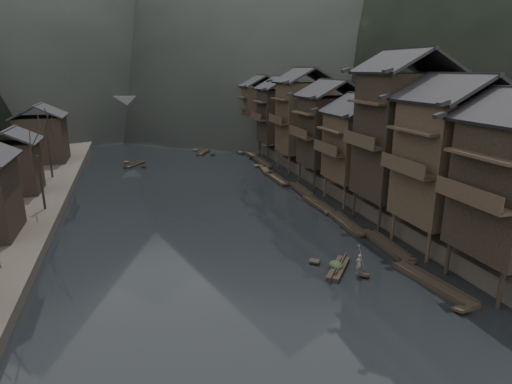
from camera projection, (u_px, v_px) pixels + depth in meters
name	position (u px, v px, depth m)	size (l,w,h in m)	color
water	(242.00, 266.00, 33.11)	(300.00, 300.00, 0.00)	black
right_bank	(371.00, 146.00, 79.17)	(40.00, 200.00, 1.80)	#2D2823
stilt_houses	(339.00, 117.00, 52.62)	(9.00, 67.60, 16.73)	black
left_houses	(3.00, 159.00, 44.56)	(8.10, 53.20, 8.73)	black
bare_trees	(17.00, 163.00, 36.33)	(3.97, 44.43, 7.93)	black
moored_sampans	(283.00, 179.00, 58.36)	(3.14, 67.81, 0.47)	black
midriver_boats	(167.00, 147.00, 82.41)	(15.63, 34.29, 0.45)	black
stone_bridge	(163.00, 112.00, 98.07)	(40.00, 6.00, 9.00)	#4C4C4F
hero_sampan	(338.00, 268.00, 32.35)	(3.47, 4.01, 0.43)	black
cargo_heap	(336.00, 261.00, 32.32)	(1.00, 1.31, 0.60)	black
boatman	(359.00, 261.00, 31.21)	(0.56, 0.37, 1.55)	#535356
bamboo_pole	(364.00, 230.00, 30.59)	(0.06, 0.06, 4.22)	#8C7A51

